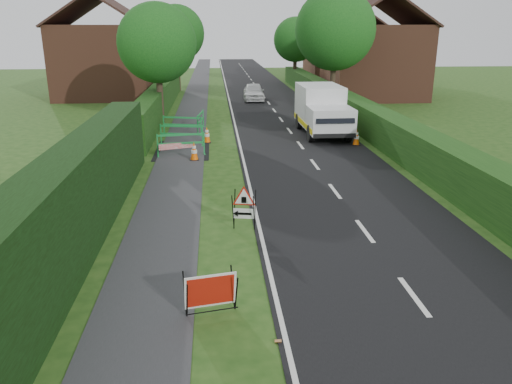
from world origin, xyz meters
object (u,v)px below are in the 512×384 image
works_van (322,109)px  hatchback_car (254,92)px  triangle_sign (243,204)px  red_rect_sign (211,291)px

works_van → hatchback_car: works_van is taller
works_van → triangle_sign: bearing=-111.2°
red_rect_sign → triangle_sign: bearing=67.2°
triangle_sign → works_van: size_ratio=0.20×
triangle_sign → hatchback_car: bearing=96.2°
triangle_sign → hatchback_car: 25.81m
red_rect_sign → works_van: bearing=60.1°
hatchback_car → works_van: bearing=-77.0°
red_rect_sign → triangle_sign: 4.28m
triangle_sign → works_van: bearing=80.4°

